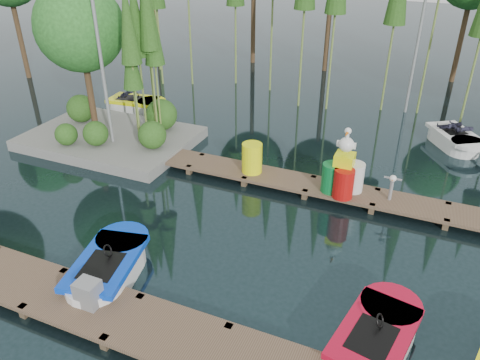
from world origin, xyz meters
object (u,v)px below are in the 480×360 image
at_px(boat_red, 375,340).
at_px(utility_cabinet, 88,293).
at_px(boat_blue, 109,269).
at_px(boat_yellow_far, 135,105).
at_px(island, 98,58).
at_px(drum_cluster, 343,174).
at_px(yellow_barrel, 252,158).

height_order(boat_red, utility_cabinet, utility_cabinet).
height_order(boat_blue, boat_yellow_far, boat_yellow_far).
distance_m(island, boat_yellow_far, 4.27).
relative_size(utility_cabinet, drum_cluster, 0.29).
bearing_deg(boat_red, drum_cluster, 120.26).
relative_size(yellow_barrel, drum_cluster, 0.48).
height_order(boat_red, drum_cluster, drum_cluster).
xyz_separation_m(boat_red, utility_cabinet, (-5.79, -1.46, 0.33)).
height_order(boat_yellow_far, utility_cabinet, boat_yellow_far).
distance_m(boat_blue, yellow_barrel, 6.04).
distance_m(boat_red, utility_cabinet, 5.98).
relative_size(island, boat_blue, 2.17).
height_order(island, boat_yellow_far, island).
relative_size(boat_blue, boat_red, 1.04).
xyz_separation_m(boat_yellow_far, drum_cluster, (10.22, -3.96, 0.62)).
bearing_deg(drum_cluster, yellow_barrel, 177.03).
relative_size(boat_blue, utility_cabinet, 5.14).
bearing_deg(yellow_barrel, boat_red, -48.52).
bearing_deg(boat_blue, boat_yellow_far, 109.08).
xyz_separation_m(boat_blue, boat_yellow_far, (-5.95, 9.69, 0.01)).
distance_m(boat_blue, boat_red, 6.18).
height_order(island, drum_cluster, island).
relative_size(island, yellow_barrel, 6.81).
bearing_deg(utility_cabinet, boat_red, 14.17).
bearing_deg(yellow_barrel, boat_yellow_far, 152.22).
xyz_separation_m(yellow_barrel, drum_cluster, (3.00, -0.16, 0.12)).
height_order(boat_blue, boat_red, boat_blue).
bearing_deg(drum_cluster, boat_blue, -126.72).
bearing_deg(island, boat_yellow_far, 106.11).
bearing_deg(utility_cabinet, drum_cluster, 60.38).
relative_size(boat_blue, yellow_barrel, 3.15).
relative_size(island, boat_red, 2.26).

